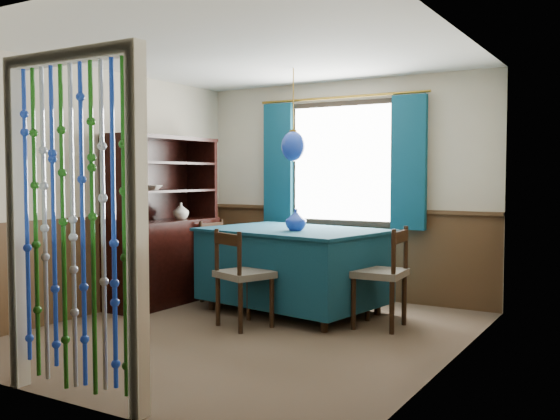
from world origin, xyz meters
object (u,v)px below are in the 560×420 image
Objects in this scene: chair_far at (339,261)px; pendant_lamp at (293,146)px; dining_table at (293,265)px; chair_near at (242,275)px; chair_right at (383,274)px; vase_table at (296,221)px; sideboard at (163,246)px; bowl_shelf at (152,187)px; chair_left at (222,258)px; vase_sideboard at (181,210)px.

pendant_lamp reaches higher than chair_far.
chair_near reaches higher than dining_table.
pendant_lamp is at bearing 86.70° from chair_far.
dining_table is 0.82m from chair_far.
chair_far is 0.88× the size of chair_right.
chair_near is 0.82m from vase_table.
bowl_shelf is at bearing -75.33° from sideboard.
pendant_lamp is (0.09, 0.80, 1.23)m from chair_near.
chair_near is 1.01× the size of chair_left.
pendant_lamp reaches higher than chair_near.
dining_table is at bearing 78.55° from chair_right.
chair_near is at bearing -108.53° from vase_table.
bowl_shelf reaches higher than chair_right.
chair_left is (-0.89, 0.91, -0.01)m from chair_near.
vase_sideboard reaches higher than chair_left.
sideboard reaches higher than vase_table.
dining_table is 2.37× the size of chair_far.
vase_sideboard is at bearing 90.00° from bowl_shelf.
vase_sideboard is at bearing -60.89° from chair_left.
vase_table is (0.12, -0.16, 0.47)m from dining_table.
chair_near reaches higher than chair_far.
dining_table is at bearing 127.07° from vase_table.
sideboard reaches higher than dining_table.
vase_sideboard is at bearing -166.42° from dining_table.
chair_left is 0.66m from sideboard.
chair_right is at bearing 50.99° from chair_near.
chair_near is 1.58m from vase_sideboard.
sideboard is 8.84× the size of vase_sideboard.
chair_near is 1.30m from chair_right.
chair_left is 3.83× the size of bowl_shelf.
vase_table reaches higher than chair_left.
chair_right is 1.60m from pendant_lamp.
vase_sideboard is (0.06, 0.23, 0.39)m from sideboard.
vase_table is at bearing 15.29° from bowl_shelf.
vase_sideboard is at bearing 177.81° from vase_table.
chair_far is (0.23, 1.60, -0.04)m from chair_near.
chair_near is at bearing 88.46° from chair_far.
pendant_lamp reaches higher than dining_table.
vase_sideboard is (-1.40, -0.10, 0.53)m from dining_table.
chair_far is at bearing 30.49° from vase_sideboard.
dining_table is 1.71m from bowl_shelf.
vase_sideboard is (-1.52, 0.06, 0.06)m from vase_table.
vase_sideboard is (0.00, 0.47, -0.26)m from bowl_shelf.
vase_sideboard is at bearing 76.11° from sideboard.
chair_far is 1.10m from vase_table.
sideboard is 0.46m from vase_sideboard.
bowl_shelf is (-1.40, -0.58, 0.79)m from dining_table.
chair_near is at bearing 116.63° from chair_right.
chair_right is 2.51m from sideboard.
pendant_lamp is 0.78m from vase_table.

